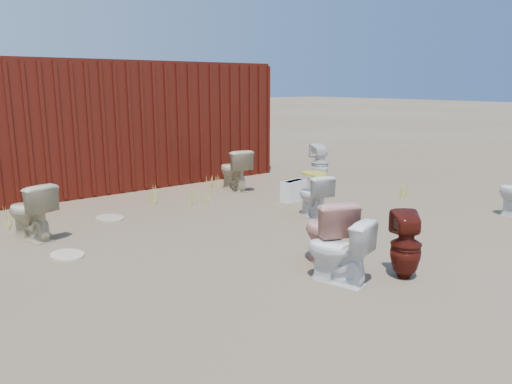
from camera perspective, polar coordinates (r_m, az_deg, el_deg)
ground at (r=6.44m, az=3.30°, el=-5.69°), size 100.00×100.00×0.00m
shipping_container at (r=10.63m, az=-15.60°, el=7.63°), size 6.00×2.40×2.40m
toilet_front_pink at (r=5.55m, az=8.11°, el=-4.58°), size 0.69×0.87×0.78m
toilet_front_c at (r=5.12m, az=9.40°, el=-6.65°), size 0.55×0.75×0.68m
toilet_front_maroon at (r=5.40m, az=16.75°, el=-5.85°), size 0.45×0.45×0.71m
toilet_back_beige_left at (r=7.05m, az=-24.40°, el=-2.06°), size 0.61×0.82×0.75m
toilet_back_beige_right at (r=9.42m, az=-2.53°, el=2.55°), size 0.52×0.81×0.78m
toilet_back_yellowlid at (r=7.57m, az=6.62°, el=-0.42°), size 0.52×0.72×0.66m
toilet_back_e at (r=10.21m, az=7.31°, el=3.28°), size 0.46×0.47×0.80m
yellow_lid at (r=7.51m, az=6.69°, el=2.13°), size 0.33×0.42×0.02m
loose_tank at (r=8.63m, az=4.31°, el=0.16°), size 0.53×0.29×0.35m
loose_lid_near at (r=7.79m, az=-16.37°, el=-2.89°), size 0.42×0.52×0.02m
loose_lid_far at (r=6.32m, az=-20.77°, el=-6.75°), size 0.43×0.52×0.02m
weed_clump_a at (r=7.81m, az=-26.08°, el=-2.50°), size 0.36×0.36×0.32m
weed_clump_b at (r=8.48m, az=-6.72°, el=-0.23°), size 0.32×0.32×0.32m
weed_clump_c at (r=9.64m, az=3.95°, el=1.25°), size 0.36×0.36×0.28m
weed_clump_d at (r=8.65m, az=-12.15°, el=-0.24°), size 0.30×0.30×0.30m
weed_clump_e at (r=9.82m, az=-5.01°, el=1.36°), size 0.34×0.34×0.26m
weed_clump_f at (r=9.21m, az=16.85°, el=0.18°), size 0.28×0.28×0.27m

